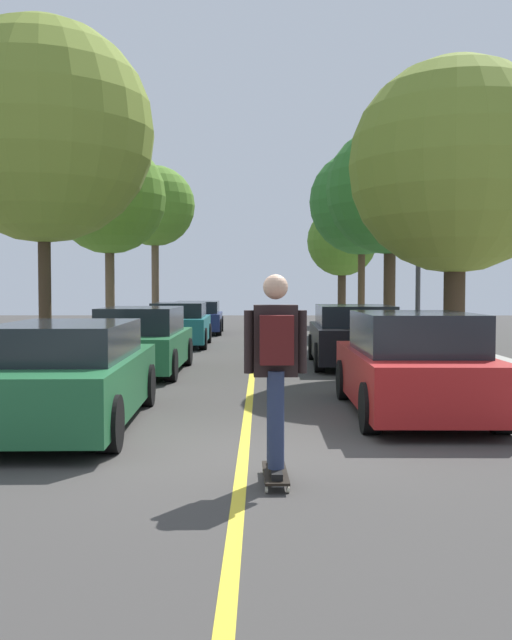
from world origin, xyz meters
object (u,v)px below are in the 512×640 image
(skateboard, at_px, (275,473))
(street_tree_right_nearest, at_px, (456,167))
(parked_car_left_nearest, at_px, (67,375))
(street_tree_right_far, at_px, (362,203))
(parked_car_left_far, at_px, (179,325))
(street_tree_right_near, at_px, (390,191))
(streetlamp, at_px, (418,232))
(street_tree_left_far, at_px, (155,207))
(fire_hydrant, at_px, (38,361))
(parked_car_left_near, at_px, (142,341))
(parked_car_right_near, at_px, (354,335))
(street_tree_left_nearest, at_px, (43,132))
(street_tree_left_near, at_px, (109,198))
(parked_car_right_nearest, at_px, (413,366))
(skateboarder, at_px, (276,360))
(parked_car_left_farthest, at_px, (197,317))
(street_tree_right_farthest, at_px, (342,242))

(skateboard, bearing_deg, street_tree_right_nearest, 64.81)
(street_tree_right_nearest, bearing_deg, parked_car_left_nearest, -140.76)
(street_tree_right_far, bearing_deg, parked_car_left_far, -137.61)
(street_tree_right_near, bearing_deg, street_tree_right_far, 90.00)
(streetlamp, bearing_deg, skateboard, -108.23)
(street_tree_left_far, distance_m, fire_hydrant, 16.82)
(parked_car_left_near, xyz_separation_m, parked_car_right_near, (4.70, 1.50, 0.02))
(parked_car_right_near, relative_size, streetlamp, 0.79)
(parked_car_left_nearest, relative_size, street_tree_left_nearest, 0.67)
(street_tree_left_near, bearing_deg, street_tree_left_far, 90.00)
(skateboard, bearing_deg, parked_car_right_near, 78.77)
(street_tree_left_nearest, bearing_deg, parked_car_left_nearest, -70.46)
(parked_car_left_nearest, xyz_separation_m, street_tree_right_far, (6.44, 18.90, 4.45))
(parked_car_left_nearest, distance_m, parked_car_right_nearest, 4.79)
(fire_hydrant, height_order, skateboarder, skateboarder)
(street_tree_left_nearest, height_order, street_tree_left_far, street_tree_left_nearest)
(parked_car_left_near, relative_size, street_tree_left_near, 0.75)
(street_tree_right_far, distance_m, fire_hydrant, 17.82)
(street_tree_right_nearest, xyz_separation_m, streetlamp, (0.01, 3.46, -1.04))
(street_tree_right_nearest, relative_size, skateboard, 7.39)
(parked_car_right_near, distance_m, street_tree_right_near, 6.85)
(parked_car_right_near, distance_m, street_tree_left_near, 8.23)
(streetlamp, bearing_deg, parked_car_right_nearest, -102.59)
(parked_car_left_farthest, height_order, street_tree_right_farthest, street_tree_right_farthest)
(parked_car_right_nearest, bearing_deg, parked_car_left_far, 111.18)
(parked_car_left_farthest, distance_m, skateboarder, 22.25)
(fire_hydrant, bearing_deg, street_tree_left_far, 90.85)
(street_tree_left_nearest, relative_size, street_tree_right_near, 1.05)
(parked_car_right_near, xyz_separation_m, street_tree_right_nearest, (1.74, -2.20, 3.53))
(streetlamp, bearing_deg, fire_hydrant, -147.42)
(parked_car_left_near, xyz_separation_m, street_tree_right_near, (6.44, 6.73, 4.08))
(parked_car_right_near, xyz_separation_m, street_tree_left_far, (-6.44, 12.36, 4.37))
(street_tree_left_nearest, xyz_separation_m, street_tree_left_far, (0.00, 14.92, 0.21))
(parked_car_left_near, distance_m, street_tree_left_nearest, 4.66)
(parked_car_left_near, relative_size, skateboard, 5.15)
(street_tree_left_nearest, bearing_deg, street_tree_left_far, 90.00)
(skateboard, bearing_deg, street_tree_right_near, 76.29)
(parked_car_left_farthest, bearing_deg, skateboarder, -83.09)
(street_tree_right_farthest, distance_m, fire_hydrant, 23.81)
(parked_car_left_far, relative_size, street_tree_left_nearest, 0.59)
(parked_car_left_nearest, relative_size, street_tree_left_near, 0.79)
(street_tree_left_far, height_order, street_tree_right_far, street_tree_right_far)
(parked_car_left_farthest, relative_size, street_tree_right_nearest, 0.65)
(skateboarder, bearing_deg, parked_car_right_near, 78.81)
(parked_car_right_near, height_order, street_tree_left_near, street_tree_left_near)
(street_tree_left_far, bearing_deg, street_tree_left_near, -90.00)
(street_tree_right_far, bearing_deg, street_tree_left_near, -136.22)
(parked_car_left_near, relative_size, street_tree_right_far, 0.62)
(street_tree_left_far, height_order, street_tree_right_near, street_tree_right_near)
(street_tree_left_near, bearing_deg, skateboard, -72.27)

